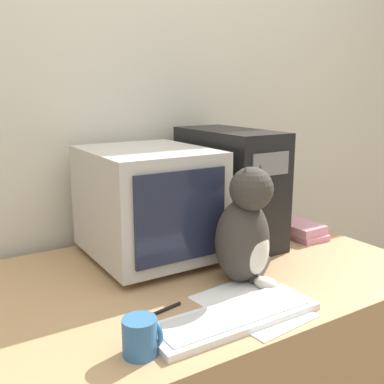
% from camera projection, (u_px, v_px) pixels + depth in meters
% --- Properties ---
extents(wall_back, '(7.00, 0.05, 2.50)m').
position_uv_depth(wall_back, '(119.00, 112.00, 1.74)').
color(wall_back, beige).
rests_on(wall_back, ground_plane).
extents(desk, '(1.46, 0.89, 0.76)m').
position_uv_depth(desk, '(188.00, 379.00, 1.52)').
color(desk, tan).
rests_on(desk, ground_plane).
extents(crt_monitor, '(0.38, 0.46, 0.38)m').
position_uv_depth(crt_monitor, '(148.00, 203.00, 1.52)').
color(crt_monitor, '#BCB7AD').
rests_on(crt_monitor, desk).
extents(computer_tower, '(0.22, 0.46, 0.43)m').
position_uv_depth(computer_tower, '(229.00, 186.00, 1.70)').
color(computer_tower, black).
rests_on(computer_tower, desk).
extents(keyboard, '(0.46, 0.15, 0.02)m').
position_uv_depth(keyboard, '(234.00, 317.00, 1.14)').
color(keyboard, silver).
rests_on(keyboard, desk).
extents(cat, '(0.27, 0.23, 0.36)m').
position_uv_depth(cat, '(246.00, 231.00, 1.34)').
color(cat, '#38332D').
rests_on(cat, desk).
extents(book_stack, '(0.14, 0.21, 0.06)m').
position_uv_depth(book_stack, '(300.00, 230.00, 1.79)').
color(book_stack, pink).
rests_on(book_stack, desk).
extents(pen, '(0.13, 0.03, 0.01)m').
position_uv_depth(pen, '(161.00, 311.00, 1.18)').
color(pen, black).
rests_on(pen, desk).
extents(paper_sheet, '(0.24, 0.32, 0.00)m').
position_uv_depth(paper_sheet, '(251.00, 306.00, 1.21)').
color(paper_sheet, white).
rests_on(paper_sheet, desk).
extents(mug, '(0.08, 0.08, 0.09)m').
position_uv_depth(mug, '(141.00, 336.00, 0.99)').
color(mug, '#33669E').
rests_on(mug, desk).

